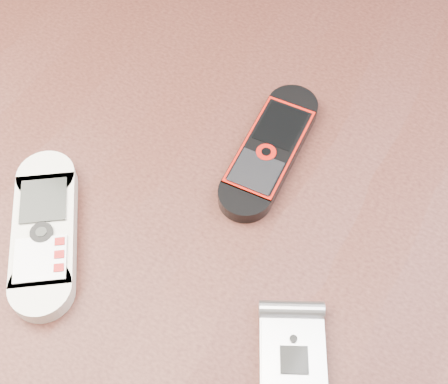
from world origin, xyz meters
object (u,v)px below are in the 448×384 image
at_px(nokia_black_red, 270,149).
at_px(motorola_razr, 293,366).
at_px(nokia_white, 44,231).
at_px(table, 220,251).

height_order(nokia_black_red, motorola_razr, same).
relative_size(nokia_white, nokia_black_red, 1.00).
bearing_deg(table, motorola_razr, -41.95).
xyz_separation_m(nokia_black_red, motorola_razr, (0.10, -0.17, -0.00)).
height_order(table, motorola_razr, motorola_razr).
relative_size(table, motorola_razr, 12.54).
xyz_separation_m(nokia_white, nokia_black_red, (0.13, 0.16, -0.00)).
xyz_separation_m(table, motorola_razr, (0.12, -0.11, 0.11)).
xyz_separation_m(table, nokia_white, (-0.11, -0.10, 0.11)).
distance_m(nokia_white, nokia_black_red, 0.21).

